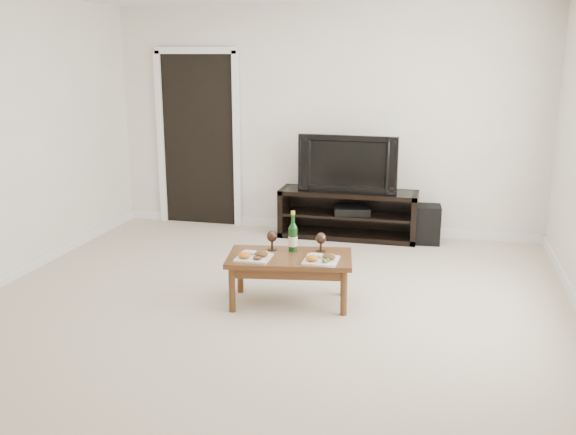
# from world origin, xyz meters

# --- Properties ---
(floor) EXTENTS (5.50, 5.50, 0.00)m
(floor) POSITION_xyz_m (0.00, 0.00, 0.00)
(floor) COLOR beige
(floor) RESTS_ON ground
(back_wall) EXTENTS (5.00, 0.04, 2.60)m
(back_wall) POSITION_xyz_m (0.00, 2.77, 1.30)
(back_wall) COLOR silver
(back_wall) RESTS_ON ground
(doorway) EXTENTS (0.90, 0.02, 2.05)m
(doorway) POSITION_xyz_m (-1.55, 2.73, 1.02)
(doorway) COLOR black
(doorway) RESTS_ON ground
(media_console) EXTENTS (1.56, 0.45, 0.55)m
(media_console) POSITION_xyz_m (0.33, 2.50, 0.28)
(media_console) COLOR black
(media_console) RESTS_ON ground
(television) EXTENTS (1.12, 0.19, 0.64)m
(television) POSITION_xyz_m (0.33, 2.50, 0.87)
(television) COLOR black
(television) RESTS_ON media_console
(av_receiver) EXTENTS (0.45, 0.37, 0.08)m
(av_receiver) POSITION_xyz_m (0.38, 2.48, 0.33)
(av_receiver) COLOR black
(av_receiver) RESTS_ON media_console
(subwoofer) EXTENTS (0.31, 0.31, 0.43)m
(subwoofer) POSITION_xyz_m (1.22, 2.48, 0.21)
(subwoofer) COLOR black
(subwoofer) RESTS_ON ground
(coffee_table) EXTENTS (1.10, 0.72, 0.42)m
(coffee_table) POSITION_xyz_m (0.15, 0.38, 0.21)
(coffee_table) COLOR brown
(coffee_table) RESTS_ON ground
(plate_left) EXTENTS (0.27, 0.27, 0.07)m
(plate_left) POSITION_xyz_m (-0.12, 0.24, 0.45)
(plate_left) COLOR white
(plate_left) RESTS_ON coffee_table
(plate_right) EXTENTS (0.27, 0.27, 0.07)m
(plate_right) POSITION_xyz_m (0.43, 0.30, 0.45)
(plate_right) COLOR white
(plate_right) RESTS_ON coffee_table
(wine_bottle) EXTENTS (0.07, 0.07, 0.35)m
(wine_bottle) POSITION_xyz_m (0.14, 0.53, 0.59)
(wine_bottle) COLOR #103B13
(wine_bottle) RESTS_ON coffee_table
(goblet_left) EXTENTS (0.09, 0.09, 0.17)m
(goblet_left) POSITION_xyz_m (-0.04, 0.52, 0.51)
(goblet_left) COLOR #36251D
(goblet_left) RESTS_ON coffee_table
(goblet_right) EXTENTS (0.09, 0.09, 0.17)m
(goblet_right) POSITION_xyz_m (0.38, 0.56, 0.51)
(goblet_right) COLOR #36251D
(goblet_right) RESTS_ON coffee_table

